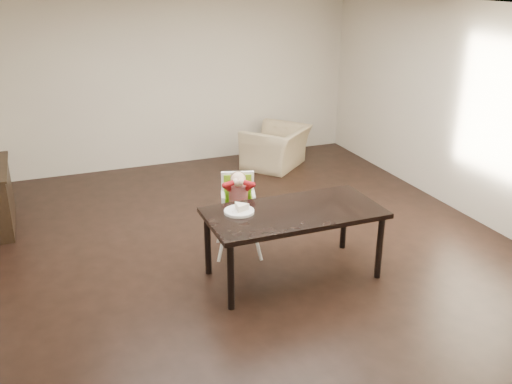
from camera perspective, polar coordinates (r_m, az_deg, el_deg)
The scene contains 6 objects.
ground at distance 6.64m, azimuth -0.17°, elevation -5.90°, with size 7.00×7.00×0.00m, color black.
room_walls at distance 6.02m, azimuth -0.19°, elevation 9.97°, with size 6.02×7.02×2.71m.
dining_table at distance 5.87m, azimuth 3.80°, elevation -2.57°, with size 1.80×0.90×0.75m.
high_chair at distance 6.38m, azimuth -1.79°, elevation -0.32°, with size 0.51×0.51×0.97m.
plate at distance 5.77m, azimuth -1.64°, elevation -1.77°, with size 0.33×0.33×0.09m.
armchair at distance 9.31m, azimuth 2.02°, elevation 5.16°, with size 1.01×0.65×0.88m, color tan.
Camera 1 is at (-2.15, -5.49, 3.06)m, focal length 40.00 mm.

